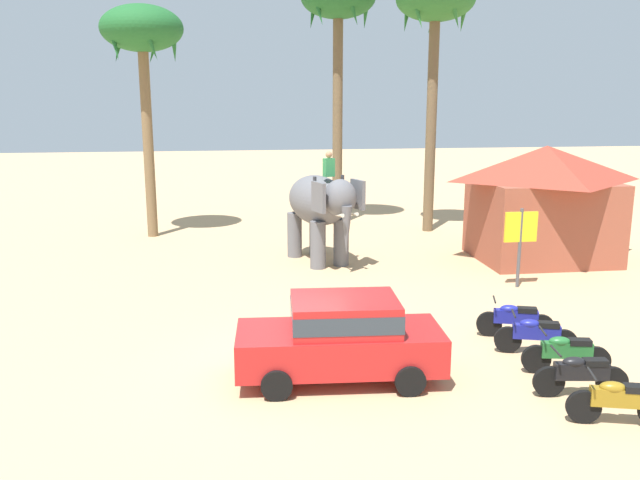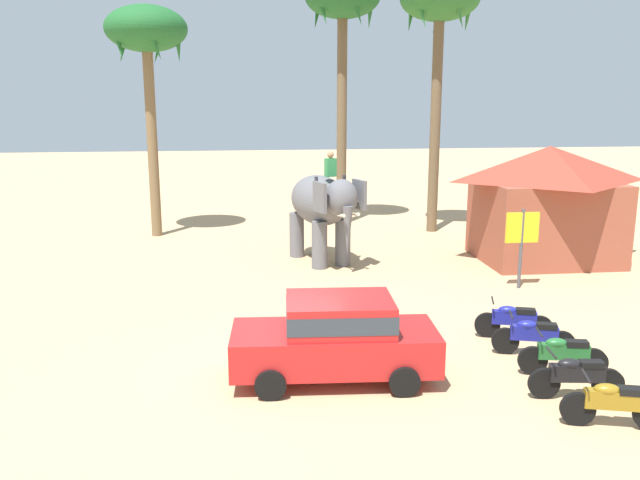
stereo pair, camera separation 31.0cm
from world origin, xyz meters
The scene contains 13 objects.
ground_plane centered at (0.00, 0.00, 0.00)m, with size 120.00×120.00×0.00m, color tan.
car_sedan_foreground centered at (0.93, -0.51, 0.93)m, with size 4.21×2.10×1.70m.
elephant_with_mahout centered at (1.93, 9.10, 1.99)m, with size 2.60×4.01×3.88m.
motorcycle_nearest_camera centered at (5.37, -3.10, 0.46)m, with size 1.76×0.71×0.94m.
motorcycle_second_in_row centered at (5.28, -1.96, 0.46)m, with size 1.79×0.55×0.94m.
motorcycle_mid_row centered at (5.55, -0.93, 0.46)m, with size 1.78×0.62×0.94m.
motorcycle_fourth_in_row centered at (5.43, 0.16, 0.46)m, with size 1.75×0.74×0.94m.
motorcycle_far_in_row centered at (5.43, 1.20, 0.46)m, with size 1.74×0.75×0.94m.
palm_tree_behind_elephant centered at (7.32, 13.95, 9.07)m, with size 3.20×3.20×10.40m.
palm_tree_near_hut centered at (-4.28, 14.51, 7.93)m, with size 3.20×3.20×9.14m.
palm_tree_left_of_road centered at (3.72, 16.05, 9.33)m, with size 3.20×3.20×10.68m.
roadside_hut centered at (9.66, 8.38, 2.12)m, with size 5.06×4.27×4.00m.
signboard_yellow centered at (7.36, 5.22, 1.69)m, with size 1.00×0.10×2.40m.
Camera 1 is at (-1.29, -12.64, 5.56)m, focal length 36.60 mm.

